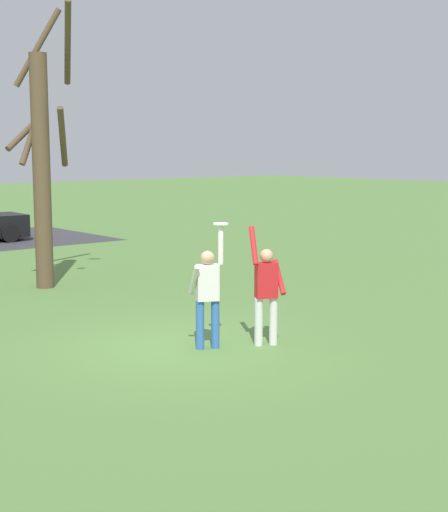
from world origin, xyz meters
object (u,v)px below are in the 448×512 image
(person_defender, at_px, (266,288))
(bare_tree_tall, at_px, (42,160))
(person_catcher, at_px, (208,291))
(frisbee_disc, at_px, (221,224))

(person_defender, relative_size, bare_tree_tall, 0.31)
(person_catcher, distance_m, bare_tree_tall, 7.26)
(person_defender, height_order, frisbee_disc, frisbee_disc)
(person_defender, bearing_deg, frisbee_disc, 0.00)
(person_defender, bearing_deg, person_catcher, 0.00)
(person_catcher, relative_size, person_defender, 1.02)
(person_catcher, height_order, frisbee_disc, frisbee_disc)
(person_catcher, distance_m, frisbee_disc, 1.13)
(person_defender, distance_m, frisbee_disc, 1.36)
(person_catcher, bearing_deg, bare_tree_tall, 112.33)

